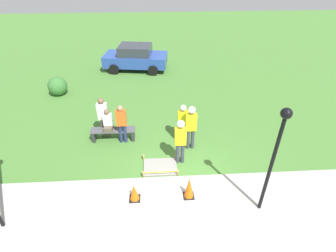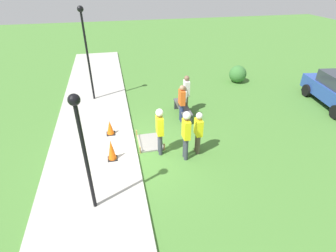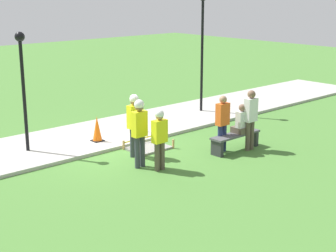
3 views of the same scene
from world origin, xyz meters
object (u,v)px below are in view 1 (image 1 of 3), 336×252
parked_car_blue (136,57)px  bystander_in_gray_shirt (103,115)px  worker_supervisor (183,120)px  worker_assistant (180,138)px  person_seated_on_bench (108,122)px  park_bench (113,132)px  lamppost_near (276,148)px  worker_trainee (191,124)px  traffic_cone_near_patch (134,192)px  traffic_cone_far_patch (189,187)px  bystander_in_orange_shirt (122,122)px

parked_car_blue → bystander_in_gray_shirt: bearing=-89.2°
worker_supervisor → worker_assistant: size_ratio=0.91×
person_seated_on_bench → worker_assistant: (2.75, -1.61, 0.24)m
park_bench → parked_car_blue: parked_car_blue is taller
lamppost_near → parked_car_blue: 12.49m
worker_supervisor → worker_trainee: 0.60m
traffic_cone_near_patch → lamppost_near: size_ratio=0.17×
park_bench → worker_trainee: bearing=-13.4°
traffic_cone_far_patch → lamppost_near: size_ratio=0.23×
worker_trainee → worker_supervisor: bearing=115.2°
traffic_cone_near_patch → bystander_in_orange_shirt: 3.24m
worker_supervisor → bystander_in_gray_shirt: (-3.18, 0.46, 0.07)m
parked_car_blue → traffic_cone_near_patch: bearing=-79.9°
traffic_cone_far_patch → bystander_in_gray_shirt: size_ratio=0.43×
worker_assistant → worker_trainee: (0.48, 0.82, 0.04)m
bystander_in_gray_shirt → traffic_cone_near_patch: bearing=-69.0°
worker_assistant → worker_trainee: worker_trainee is taller
person_seated_on_bench → worker_supervisor: worker_supervisor is taller
traffic_cone_far_patch → worker_trainee: size_ratio=0.42×
worker_assistant → lamppost_near: (2.18, -2.30, 1.30)m
traffic_cone_far_patch → worker_supervisor: worker_supervisor is taller
traffic_cone_near_patch → traffic_cone_far_patch: bearing=0.3°
bystander_in_gray_shirt → lamppost_near: 6.70m
worker_assistant → bystander_in_gray_shirt: (-2.94, 1.81, -0.06)m
worker_assistant → bystander_in_orange_shirt: 2.59m
bystander_in_orange_shirt → worker_supervisor: bearing=-0.9°
person_seated_on_bench → parked_car_blue: size_ratio=0.21×
worker_supervisor → worker_trainee: bearing=-64.8°
park_bench → lamppost_near: bearing=-38.9°
park_bench → bystander_in_orange_shirt: (0.41, -0.17, 0.60)m
traffic_cone_near_patch → worker_supervisor: size_ratio=0.36×
person_seated_on_bench → bystander_in_orange_shirt: 0.62m
person_seated_on_bench → worker_trainee: (3.23, -0.78, 0.27)m
park_bench → worker_trainee: size_ratio=0.95×
person_seated_on_bench → worker_assistant: worker_assistant is taller
person_seated_on_bench → worker_supervisor: 3.00m
worker_assistant → lamppost_near: 3.42m
traffic_cone_far_patch → bystander_in_gray_shirt: 4.71m
traffic_cone_far_patch → worker_assistant: worker_assistant is taller
person_seated_on_bench → worker_supervisor: bearing=-4.9°
worker_trainee → parked_car_blue: size_ratio=0.44×
park_bench → lamppost_near: (4.77, -3.85, 2.03)m
worker_assistant → traffic_cone_far_patch: bearing=-86.3°
person_seated_on_bench → worker_supervisor: size_ratio=0.54×
traffic_cone_near_patch → parked_car_blue: 11.13m
traffic_cone_far_patch → person_seated_on_bench: (-2.86, 3.34, 0.37)m
traffic_cone_near_patch → park_bench: 3.45m
worker_supervisor → parked_car_blue: (-2.21, 8.02, -0.16)m
person_seated_on_bench → worker_assistant: size_ratio=0.49×
worker_trainee → bystander_in_gray_shirt: 3.57m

